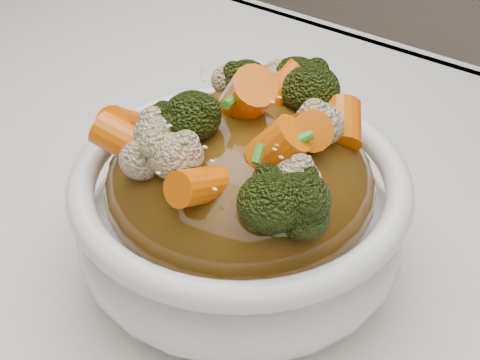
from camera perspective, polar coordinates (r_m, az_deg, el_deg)
The scene contains 8 objects.
tablecloth at distance 0.51m, azimuth 0.20°, elevation -9.84°, with size 1.20×0.80×0.04m, color silver.
bowl at distance 0.47m, azimuth 0.00°, elevation -3.30°, with size 0.23×0.23×0.09m, color white, non-canonical shape.
sauce_base at distance 0.45m, azimuth 0.00°, elevation -0.32°, with size 0.18×0.18×0.10m, color #4C310D.
carrots at distance 0.41m, azimuth 0.00°, elevation 6.87°, with size 0.18×0.18×0.05m, color orange, non-canonical shape.
broccoli at distance 0.41m, azimuth 0.00°, elevation 6.74°, with size 0.18×0.18×0.05m, color black, non-canonical shape.
cauliflower at distance 0.41m, azimuth 0.00°, elevation 6.49°, with size 0.18×0.18×0.04m, color beige, non-canonical shape.
scallions at distance 0.41m, azimuth 0.00°, elevation 6.99°, with size 0.14×0.14×0.02m, color #358B20, non-canonical shape.
sesame_seeds at distance 0.41m, azimuth 0.00°, elevation 6.99°, with size 0.16×0.16×0.01m, color beige, non-canonical shape.
Camera 1 is at (0.20, -0.27, 1.11)m, focal length 50.00 mm.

